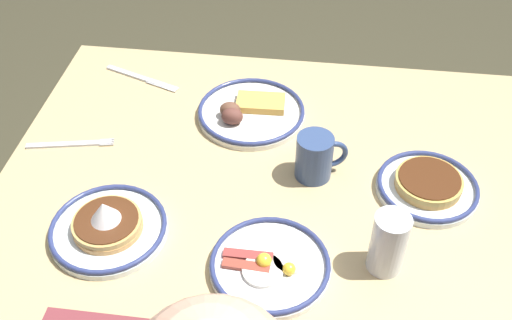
{
  "coord_description": "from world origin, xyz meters",
  "views": [
    {
      "loc": [
        -0.07,
        0.94,
        1.65
      ],
      "look_at": [
        0.05,
        0.0,
        0.77
      ],
      "focal_mm": 41.94,
      "sensor_mm": 36.0,
      "label": 1
    }
  ],
  "objects_px": {
    "coffee_mug": "(316,156)",
    "butter_knife": "(142,78)",
    "drinking_glass": "(388,245)",
    "plate_center_pancakes": "(250,112)",
    "fork_near": "(71,144)",
    "plate_near_main": "(428,186)",
    "plate_far_companion": "(108,226)",
    "plate_far_side": "(270,265)"
  },
  "relations": [
    {
      "from": "plate_near_main",
      "to": "plate_center_pancakes",
      "type": "height_order",
      "value": "plate_center_pancakes"
    },
    {
      "from": "coffee_mug",
      "to": "drinking_glass",
      "type": "xyz_separation_m",
      "value": [
        -0.14,
        0.23,
        0.01
      ]
    },
    {
      "from": "plate_center_pancakes",
      "to": "butter_knife",
      "type": "distance_m",
      "value": 0.33
    },
    {
      "from": "coffee_mug",
      "to": "plate_near_main",
      "type": "bearing_deg",
      "value": 174.56
    },
    {
      "from": "plate_center_pancakes",
      "to": "fork_near",
      "type": "height_order",
      "value": "plate_center_pancakes"
    },
    {
      "from": "fork_near",
      "to": "drinking_glass",
      "type": "bearing_deg",
      "value": 160.19
    },
    {
      "from": "fork_near",
      "to": "butter_knife",
      "type": "xyz_separation_m",
      "value": [
        -0.09,
        -0.28,
        -0.0
      ]
    },
    {
      "from": "plate_near_main",
      "to": "plate_far_companion",
      "type": "xyz_separation_m",
      "value": [
        0.63,
        0.2,
        0.0
      ]
    },
    {
      "from": "plate_far_companion",
      "to": "drinking_glass",
      "type": "height_order",
      "value": "drinking_glass"
    },
    {
      "from": "coffee_mug",
      "to": "butter_knife",
      "type": "xyz_separation_m",
      "value": [
        0.47,
        -0.3,
        -0.05
      ]
    },
    {
      "from": "fork_near",
      "to": "plate_center_pancakes",
      "type": "bearing_deg",
      "value": -158.26
    },
    {
      "from": "plate_far_companion",
      "to": "coffee_mug",
      "type": "relative_size",
      "value": 2.06
    },
    {
      "from": "plate_center_pancakes",
      "to": "drinking_glass",
      "type": "bearing_deg",
      "value": 126.98
    },
    {
      "from": "plate_far_companion",
      "to": "drinking_glass",
      "type": "xyz_separation_m",
      "value": [
        -0.54,
        0.01,
        0.04
      ]
    },
    {
      "from": "plate_far_side",
      "to": "fork_near",
      "type": "distance_m",
      "value": 0.57
    },
    {
      "from": "plate_far_companion",
      "to": "plate_far_side",
      "type": "bearing_deg",
      "value": 171.68
    },
    {
      "from": "drinking_glass",
      "to": "plate_center_pancakes",
      "type": "bearing_deg",
      "value": -53.02
    },
    {
      "from": "plate_far_companion",
      "to": "fork_near",
      "type": "bearing_deg",
      "value": -55.29
    },
    {
      "from": "plate_center_pancakes",
      "to": "plate_far_companion",
      "type": "relative_size",
      "value": 1.12
    },
    {
      "from": "coffee_mug",
      "to": "drinking_glass",
      "type": "bearing_deg",
      "value": 121.85
    },
    {
      "from": "plate_center_pancakes",
      "to": "plate_far_companion",
      "type": "xyz_separation_m",
      "value": [
        0.23,
        0.4,
        0.0
      ]
    },
    {
      "from": "fork_near",
      "to": "plate_near_main",
      "type": "bearing_deg",
      "value": 176.76
    },
    {
      "from": "fork_near",
      "to": "plate_far_side",
      "type": "bearing_deg",
      "value": 149.5
    },
    {
      "from": "plate_center_pancakes",
      "to": "butter_knife",
      "type": "relative_size",
      "value": 1.23
    },
    {
      "from": "drinking_glass",
      "to": "butter_knife",
      "type": "bearing_deg",
      "value": -40.85
    },
    {
      "from": "plate_near_main",
      "to": "fork_near",
      "type": "xyz_separation_m",
      "value": [
        0.8,
        -0.05,
        -0.01
      ]
    },
    {
      "from": "plate_center_pancakes",
      "to": "butter_knife",
      "type": "height_order",
      "value": "plate_center_pancakes"
    },
    {
      "from": "plate_near_main",
      "to": "butter_knife",
      "type": "bearing_deg",
      "value": -24.4
    },
    {
      "from": "butter_knife",
      "to": "plate_center_pancakes",
      "type": "bearing_deg",
      "value": 158.63
    },
    {
      "from": "plate_center_pancakes",
      "to": "butter_knife",
      "type": "xyz_separation_m",
      "value": [
        0.3,
        -0.12,
        -0.01
      ]
    },
    {
      "from": "plate_near_main",
      "to": "coffee_mug",
      "type": "xyz_separation_m",
      "value": [
        0.24,
        -0.02,
        0.04
      ]
    },
    {
      "from": "drinking_glass",
      "to": "plate_far_side",
      "type": "bearing_deg",
      "value": 9.91
    },
    {
      "from": "fork_near",
      "to": "coffee_mug",
      "type": "bearing_deg",
      "value": 177.7
    },
    {
      "from": "plate_far_side",
      "to": "coffee_mug",
      "type": "relative_size",
      "value": 2.01
    },
    {
      "from": "plate_near_main",
      "to": "fork_near",
      "type": "relative_size",
      "value": 1.08
    },
    {
      "from": "plate_far_companion",
      "to": "butter_knife",
      "type": "height_order",
      "value": "plate_far_companion"
    },
    {
      "from": "coffee_mug",
      "to": "drinking_glass",
      "type": "distance_m",
      "value": 0.27
    },
    {
      "from": "fork_near",
      "to": "butter_knife",
      "type": "distance_m",
      "value": 0.29
    },
    {
      "from": "drinking_glass",
      "to": "plate_far_companion",
      "type": "bearing_deg",
      "value": -1.14
    },
    {
      "from": "plate_center_pancakes",
      "to": "butter_knife",
      "type": "bearing_deg",
      "value": -21.37
    },
    {
      "from": "plate_center_pancakes",
      "to": "coffee_mug",
      "type": "bearing_deg",
      "value": 132.67
    },
    {
      "from": "plate_far_side",
      "to": "plate_near_main",
      "type": "bearing_deg",
      "value": -141.4
    }
  ]
}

